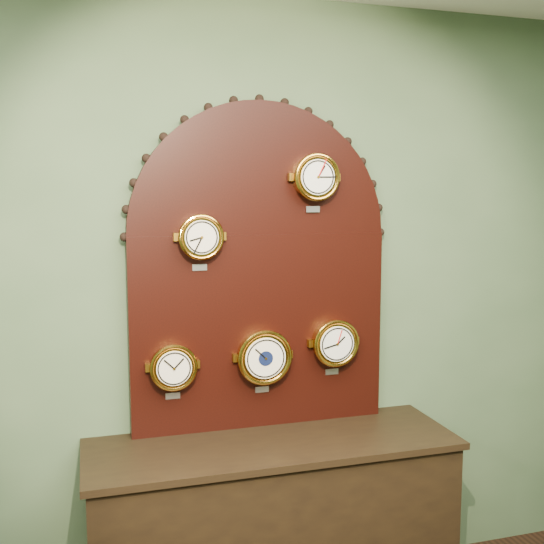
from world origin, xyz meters
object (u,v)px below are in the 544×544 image
object	(u,v)px
display_board	(260,257)
roman_clock	(201,237)
shop_counter	(273,532)
barometer	(264,357)
arabic_clock	(316,177)
tide_clock	(335,343)
hygrometer	(173,367)

from	to	relation	value
display_board	roman_clock	bearing A→B (deg)	-167.00
shop_counter	roman_clock	size ratio (longest dim) A/B	6.36
display_board	barometer	bearing A→B (deg)	-89.95
shop_counter	roman_clock	distance (m)	1.37
display_board	arabic_clock	distance (m)	0.44
roman_clock	tide_clock	size ratio (longest dim) A/B	0.91
hygrometer	display_board	bearing A→B (deg)	9.06
hygrometer	tide_clock	bearing A→B (deg)	-0.03
barometer	shop_counter	bearing A→B (deg)	-90.02
display_board	tide_clock	size ratio (longest dim) A/B	5.52
barometer	roman_clock	bearing A→B (deg)	179.69
shop_counter	arabic_clock	size ratio (longest dim) A/B	5.98
roman_clock	barometer	world-z (taller)	roman_clock
arabic_clock	roman_clock	bearing A→B (deg)	179.95
arabic_clock	hygrometer	size ratio (longest dim) A/B	1.02
roman_clock	hygrometer	xyz separation A→B (m)	(-0.13, -0.00, -0.57)
hygrometer	roman_clock	bearing A→B (deg)	0.12
hygrometer	barometer	distance (m)	0.42
roman_clock	hygrometer	size ratio (longest dim) A/B	0.96
display_board	hygrometer	bearing A→B (deg)	-170.94
roman_clock	tide_clock	xyz separation A→B (m)	(0.63, -0.00, -0.51)
display_board	arabic_clock	world-z (taller)	display_board
display_board	hygrometer	world-z (taller)	display_board
display_board	barometer	distance (m)	0.46
barometer	hygrometer	bearing A→B (deg)	179.83
shop_counter	barometer	world-z (taller)	barometer
roman_clock	tide_clock	bearing A→B (deg)	-0.06
arabic_clock	tide_clock	xyz separation A→B (m)	(0.10, -0.00, -0.77)
roman_clock	arabic_clock	size ratio (longest dim) A/B	0.94
barometer	display_board	bearing A→B (deg)	90.05
display_board	roman_clock	size ratio (longest dim) A/B	6.08
roman_clock	hygrometer	bearing A→B (deg)	-179.88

